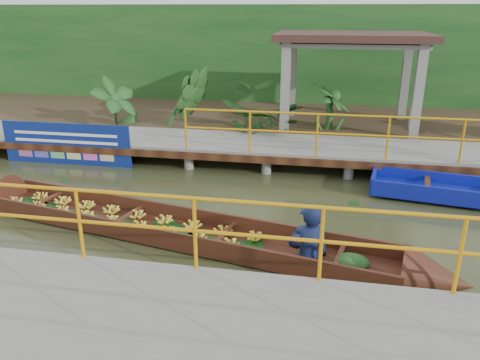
# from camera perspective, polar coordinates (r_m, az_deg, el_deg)

# --- Properties ---
(ground) EXTENTS (80.00, 80.00, 0.00)m
(ground) POSITION_cam_1_polar(r_m,az_deg,el_deg) (9.41, -4.98, -4.19)
(ground) COLOR #2C3219
(ground) RESTS_ON ground
(land_strip) EXTENTS (30.00, 8.00, 0.45)m
(land_strip) POSITION_cam_1_polar(r_m,az_deg,el_deg) (16.33, 1.91, 7.32)
(land_strip) COLOR #342A1A
(land_strip) RESTS_ON ground
(far_dock) EXTENTS (16.00, 2.06, 1.66)m
(far_dock) POSITION_cam_1_polar(r_m,az_deg,el_deg) (12.38, -0.82, 4.30)
(far_dock) COLOR slate
(far_dock) RESTS_ON ground
(near_dock) EXTENTS (18.00, 2.40, 1.73)m
(near_dock) POSITION_cam_1_polar(r_m,az_deg,el_deg) (5.57, -6.45, -19.94)
(near_dock) COLOR slate
(near_dock) RESTS_ON ground
(pavilion) EXTENTS (4.40, 3.00, 3.00)m
(pavilion) POSITION_cam_1_polar(r_m,az_deg,el_deg) (14.60, 13.46, 15.56)
(pavilion) COLOR slate
(pavilion) RESTS_ON ground
(foliage_backdrop) EXTENTS (30.00, 0.80, 4.00)m
(foliage_backdrop) POSITION_cam_1_polar(r_m,az_deg,el_deg) (18.49, 3.17, 14.40)
(foliage_backdrop) COLOR #144018
(foliage_backdrop) RESTS_ON ground
(vendor_boat) EXTENTS (9.84, 2.98, 2.33)m
(vendor_boat) POSITION_cam_1_polar(r_m,az_deg,el_deg) (8.30, -5.84, -5.52)
(vendor_boat) COLOR #3A1B0F
(vendor_boat) RESTS_ON ground
(blue_banner) EXTENTS (3.53, 0.04, 1.10)m
(blue_banner) POSITION_cam_1_polar(r_m,az_deg,el_deg) (13.01, -20.41, 4.16)
(blue_banner) COLOR navy
(blue_banner) RESTS_ON ground
(tropical_plants) EXTENTS (14.19, 1.19, 1.48)m
(tropical_plants) POSITION_cam_1_polar(r_m,az_deg,el_deg) (13.81, 9.94, 8.73)
(tropical_plants) COLOR #144018
(tropical_plants) RESTS_ON ground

